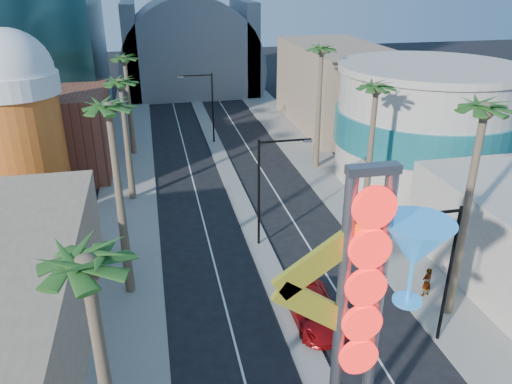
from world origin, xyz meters
name	(u,v)px	position (x,y,z in m)	size (l,w,h in m)	color
sidewalk_west	(128,178)	(-9.50, 35.00, 0.07)	(5.00, 100.00, 0.15)	gray
sidewalk_east	(317,163)	(9.50, 35.00, 0.07)	(5.00, 100.00, 0.15)	gray
median	(222,160)	(0.00, 38.00, 0.07)	(1.60, 84.00, 0.15)	gray
brick_filler_west	(55,133)	(-16.00, 38.00, 4.00)	(10.00, 10.00, 8.00)	brown
filler_east	(336,86)	(16.00, 48.00, 5.00)	(10.00, 20.00, 10.00)	#92745E
beer_mug	(18,117)	(-17.00, 30.00, 7.84)	(7.00, 7.00, 14.50)	#C3511A
turquoise_building	(424,123)	(18.00, 30.00, 5.25)	(16.60, 16.60, 10.60)	#BAAD9D
canopy	(190,64)	(0.00, 72.00, 4.31)	(22.00, 16.00, 22.00)	slate
neon_sign	(381,298)	(0.82, 2.96, 7.31)	(6.53, 2.60, 12.55)	gray
streetlight_0	(267,182)	(0.55, 20.00, 4.88)	(3.79, 0.25, 8.00)	black
streetlight_1	(208,101)	(-0.55, 44.00, 4.88)	(3.79, 0.25, 8.00)	black
streetlight_2	(442,265)	(6.72, 8.00, 4.83)	(3.45, 0.25, 8.00)	black
palm_0	(89,285)	(-9.00, 2.00, 9.93)	(2.40, 2.40, 11.70)	brown
palm_1	(110,123)	(-9.00, 16.00, 10.82)	(2.40, 2.40, 12.70)	brown
palm_2	(121,91)	(-9.00, 30.00, 9.48)	(2.40, 2.40, 11.20)	brown
palm_3	(125,65)	(-9.00, 42.00, 9.48)	(2.40, 2.40, 11.20)	brown
palm_5	(482,126)	(9.00, 10.00, 11.27)	(2.40, 2.40, 13.20)	brown
palm_6	(376,97)	(9.00, 22.00, 9.93)	(2.40, 2.40, 11.70)	brown
palm_7	(321,58)	(9.00, 34.00, 10.82)	(2.40, 2.40, 12.70)	brown
red_pickup	(315,310)	(1.23, 10.92, 0.76)	(2.53, 5.49, 1.53)	maroon
pedestrian_a	(427,282)	(8.52, 11.68, 1.10)	(0.69, 0.45, 1.90)	gray
pedestrian_b	(414,238)	(10.43, 16.74, 1.12)	(0.94, 0.73, 1.94)	gray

